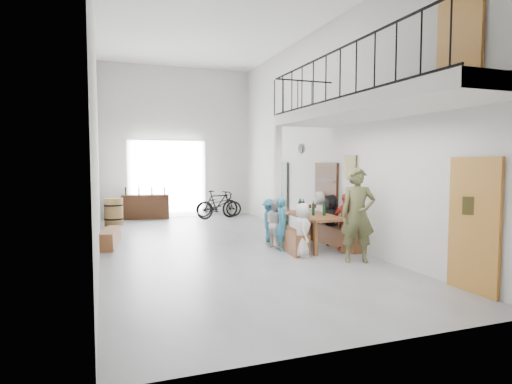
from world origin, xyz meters
name	(u,v)px	position (x,y,z in m)	size (l,w,h in m)	color
floor	(221,246)	(0.00, 0.00, 0.00)	(12.00, 12.00, 0.00)	slate
room_walls	(220,97)	(0.00, 0.00, 3.55)	(12.00, 12.00, 12.00)	silver
gateway_portal	(167,179)	(-0.40, 5.94, 1.40)	(2.80, 0.08, 2.80)	white
right_wall_decor	(362,175)	(2.70, -1.87, 1.74)	(0.07, 8.28, 5.07)	#9D6627
balcony	(368,111)	(1.98, -3.13, 2.96)	(1.52, 5.62, 4.00)	white
tasting_table	(313,218)	(2.01, -0.91, 0.71)	(0.86, 2.00, 0.79)	brown
bench_inner	(287,239)	(1.38, -0.85, 0.24)	(0.33, 2.06, 0.47)	brown
bench_wall	(334,236)	(2.57, -0.92, 0.23)	(0.27, 2.04, 0.47)	brown
tableware	(309,207)	(2.00, -0.72, 0.94)	(0.40, 0.85, 0.35)	black
side_bench	(110,238)	(-2.50, 0.82, 0.20)	(0.32, 1.44, 0.41)	brown
oak_barrel	(114,212)	(-2.33, 4.38, 0.44)	(0.59, 0.59, 0.87)	olive
serving_counter	(146,207)	(-1.22, 5.65, 0.43)	(1.64, 0.46, 0.86)	#3E2411
counter_bottles	(145,191)	(-1.22, 5.64, 1.00)	(1.39, 0.23, 0.28)	black
guest_left_a	(302,230)	(1.33, -1.75, 0.58)	(0.56, 0.37, 1.15)	silver
guest_left_b	(282,224)	(1.20, -0.97, 0.61)	(0.44, 0.29, 1.22)	teal
guest_left_c	(276,223)	(1.20, -0.59, 0.57)	(0.55, 0.43, 1.14)	silver
guest_left_d	(269,220)	(1.30, 0.08, 0.55)	(0.71, 0.41, 1.09)	teal
guest_right_a	(346,222)	(2.54, -1.50, 0.66)	(0.77, 0.32, 1.32)	#A6271C
guest_right_b	(330,220)	(2.57, -0.75, 0.62)	(1.14, 0.36, 1.23)	black
guest_right_c	(321,216)	(2.64, -0.14, 0.63)	(0.62, 0.40, 1.27)	silver
host_standing	(358,215)	(2.17, -2.55, 0.95)	(0.70, 0.46, 1.91)	#4A4C2A
potted_plant	(302,229)	(2.45, 0.58, 0.20)	(0.36, 0.31, 0.40)	#194C1E
bicycle_near	(219,205)	(1.39, 5.39, 0.44)	(0.59, 1.68, 0.88)	black
bicycle_far	(218,204)	(1.21, 4.85, 0.51)	(0.48, 1.70, 1.02)	black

